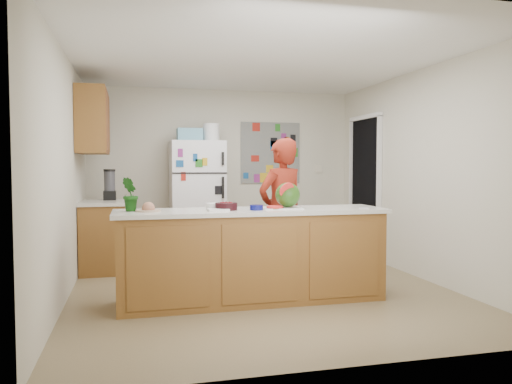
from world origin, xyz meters
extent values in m
cube|color=brown|center=(0.00, 0.00, -0.01)|extent=(4.00, 4.50, 0.02)
cube|color=beige|center=(0.00, 2.26, 1.25)|extent=(4.00, 0.02, 2.50)
cube|color=beige|center=(-2.01, 0.00, 1.25)|extent=(0.02, 4.50, 2.50)
cube|color=beige|center=(2.01, 0.00, 1.25)|extent=(0.02, 4.50, 2.50)
cube|color=white|center=(0.00, 0.00, 2.51)|extent=(4.00, 4.50, 0.02)
cube|color=black|center=(1.99, 1.45, 1.02)|extent=(0.03, 0.85, 2.04)
cube|color=brown|center=(-0.20, -0.50, 0.44)|extent=(2.60, 0.62, 0.88)
cube|color=silver|center=(-0.20, -0.50, 0.90)|extent=(2.68, 0.70, 0.04)
cube|color=brown|center=(-1.69, 1.35, 0.43)|extent=(0.60, 0.80, 0.86)
cube|color=silver|center=(-1.69, 1.35, 0.88)|extent=(0.64, 0.84, 0.04)
cube|color=brown|center=(-1.82, 1.30, 1.90)|extent=(0.35, 1.00, 0.80)
cube|color=silver|center=(-0.45, 1.88, 0.85)|extent=(0.75, 0.70, 1.70)
cube|color=#5999B2|center=(-0.55, 1.88, 1.79)|extent=(0.35, 0.28, 0.18)
cube|color=slate|center=(0.75, 2.24, 1.55)|extent=(0.95, 0.01, 0.95)
imported|color=maroon|center=(0.27, 0.06, 0.83)|extent=(0.71, 0.60, 1.65)
cylinder|color=black|center=(-1.64, 1.54, 1.09)|extent=(0.14, 0.14, 0.38)
cube|color=white|center=(0.11, -0.51, 0.93)|extent=(0.42, 0.34, 0.01)
sphere|color=#285419|center=(0.17, -0.49, 1.06)|extent=(0.25, 0.25, 0.25)
cylinder|color=red|center=(0.02, -0.56, 0.94)|extent=(0.16, 0.16, 0.02)
cylinder|color=black|center=(-0.47, -0.53, 0.96)|extent=(0.26, 0.26, 0.07)
cylinder|color=white|center=(-0.55, -0.40, 0.95)|extent=(0.23, 0.23, 0.06)
cylinder|color=#0A0D5A|center=(-0.18, -0.60, 0.95)|extent=(0.13, 0.13, 0.05)
cylinder|color=beige|center=(-1.21, -0.50, 0.93)|extent=(0.29, 0.29, 0.02)
cube|color=silver|center=(-0.56, -0.59, 0.93)|extent=(0.20, 0.18, 0.02)
cube|color=gray|center=(0.92, -0.67, 0.93)|extent=(0.11, 0.07, 0.01)
imported|color=#103B0D|center=(-1.36, -0.45, 1.08)|extent=(0.17, 0.20, 0.32)
camera|label=1|loc=(-1.34, -5.28, 1.35)|focal=35.00mm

